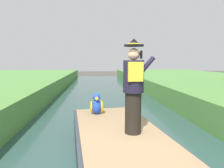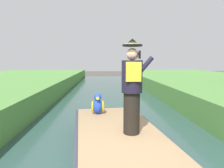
% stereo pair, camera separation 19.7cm
% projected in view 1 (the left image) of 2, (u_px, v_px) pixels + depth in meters
% --- Properties ---
extents(boat, '(2.28, 4.38, 0.61)m').
position_uv_depth(boat, '(119.00, 144.00, 4.16)').
color(boat, '#333842').
rests_on(boat, canal_water).
extents(person_pirate, '(0.61, 0.42, 1.85)m').
position_uv_depth(person_pirate, '(134.00, 87.00, 3.84)').
color(person_pirate, black).
rests_on(person_pirate, boat).
extents(parrot_plush, '(0.36, 0.35, 0.57)m').
position_uv_depth(parrot_plush, '(97.00, 105.00, 5.34)').
color(parrot_plush, blue).
rests_on(parrot_plush, boat).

